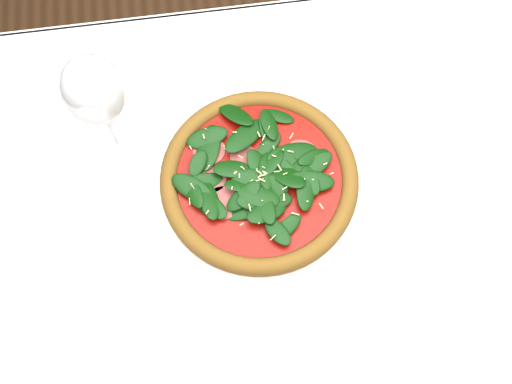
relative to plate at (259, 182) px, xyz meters
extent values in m
plane|color=brown|center=(0.07, -0.04, -0.76)|extent=(6.00, 6.00, 0.00)
cube|color=silver|center=(0.07, -0.04, -0.03)|extent=(1.20, 0.80, 0.04)
cylinder|color=#4E351F|center=(-0.47, 0.30, -0.40)|extent=(0.06, 0.06, 0.71)
cylinder|color=#4E351F|center=(0.61, 0.30, -0.40)|extent=(0.06, 0.06, 0.71)
cube|color=silver|center=(0.07, 0.36, -0.12)|extent=(1.20, 0.01, 0.22)
cylinder|color=white|center=(0.00, 0.00, 0.00)|extent=(0.37, 0.37, 0.01)
torus|color=white|center=(0.00, 0.00, 0.00)|extent=(0.37, 0.37, 0.01)
cylinder|color=olive|center=(0.00, 0.00, 0.01)|extent=(0.34, 0.34, 0.01)
torus|color=#B27A29|center=(0.00, 0.00, 0.02)|extent=(0.34, 0.34, 0.03)
cylinder|color=#990C05|center=(0.00, 0.00, 0.02)|extent=(0.28, 0.28, 0.00)
cylinder|color=brown|center=(0.00, 0.00, 0.02)|extent=(0.25, 0.25, 0.00)
ellipsoid|color=#093209|center=(0.00, 0.00, 0.03)|extent=(0.27, 0.27, 0.03)
cylinder|color=#F9E7A2|center=(0.00, 0.00, 0.04)|extent=(0.25, 0.25, 0.00)
cylinder|color=silver|center=(-0.22, 0.11, -0.01)|extent=(0.08, 0.08, 0.00)
cylinder|color=silver|center=(-0.22, 0.11, 0.05)|extent=(0.01, 0.01, 0.11)
ellipsoid|color=silver|center=(-0.22, 0.11, 0.16)|extent=(0.09, 0.09, 0.12)
camera|label=1|loc=(-0.06, -0.35, 0.85)|focal=40.00mm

